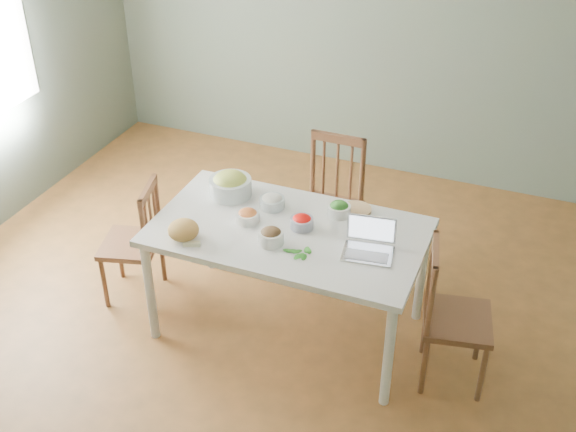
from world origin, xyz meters
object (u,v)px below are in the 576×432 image
at_px(chair_left, 130,241).
at_px(chair_right, 458,317).
at_px(bread_boule, 183,230).
at_px(bowl_squash, 230,184).
at_px(dining_table, 288,280).
at_px(chair_far, 327,208).
at_px(laptop, 369,240).

bearing_deg(chair_left, chair_right, 75.51).
relative_size(bread_boule, bowl_squash, 0.68).
height_order(dining_table, chair_right, chair_right).
xyz_separation_m(dining_table, bread_boule, (-0.56, -0.33, 0.46)).
xyz_separation_m(chair_far, chair_right, (1.11, -0.82, -0.03)).
bearing_deg(chair_right, bowl_squash, 68.36).
height_order(chair_right, bread_boule, chair_right).
bearing_deg(chair_far, dining_table, -89.56).
relative_size(dining_table, bread_boule, 8.87).
relative_size(chair_far, laptop, 3.40).
xyz_separation_m(chair_left, chair_right, (2.26, 0.02, 0.03)).
distance_m(bread_boule, bowl_squash, 0.57).
xyz_separation_m(chair_right, bread_boule, (-1.67, -0.28, 0.39)).
xyz_separation_m(chair_far, bowl_squash, (-0.52, -0.53, 0.38)).
xyz_separation_m(dining_table, bowl_squash, (-0.51, 0.25, 0.48)).
bearing_deg(bread_boule, bowl_squash, 85.84).
height_order(chair_left, chair_right, chair_right).
xyz_separation_m(chair_right, bowl_squash, (-1.62, 0.29, 0.41)).
xyz_separation_m(chair_far, chair_left, (-1.16, -0.84, -0.06)).
relative_size(chair_far, bowl_squash, 3.56).
bearing_deg(chair_far, chair_left, -143.50).
relative_size(chair_left, bowl_squash, 3.17).
bearing_deg(laptop, chair_right, -5.25).
distance_m(chair_far, bread_boule, 1.28).
relative_size(chair_right, bowl_squash, 3.34).
distance_m(chair_right, bread_boule, 1.73).
height_order(chair_far, bread_boule, chair_far).
bearing_deg(chair_left, laptop, 74.73).
distance_m(chair_left, bowl_squash, 0.83).
relative_size(chair_left, bread_boule, 4.69).
xyz_separation_m(chair_far, bread_boule, (-0.56, -1.10, 0.36)).
bearing_deg(chair_far, laptop, -57.00).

